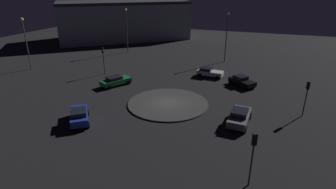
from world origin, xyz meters
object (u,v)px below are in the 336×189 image
Objects in this scene: streetlamp_south at (227,32)px; streetlamp_southeast at (126,24)px; traffic_light_northwest at (253,149)px; streetlamp_east at (25,34)px; traffic_light_west at (307,92)px; store_building at (123,20)px; car_black at (242,81)px; car_grey at (239,117)px; car_green at (116,81)px; car_blue at (79,115)px; traffic_light_southeast at (103,55)px; car_white at (209,72)px.

streetlamp_southeast is at bearing -1.52° from streetlamp_south.
streetlamp_east reaches higher than traffic_light_northwest.
traffic_light_west is 53.77m from store_building.
streetlamp_south is at bearing -30.15° from traffic_light_northwest.
car_black is 43.43m from store_building.
streetlamp_east reaches higher than car_black.
traffic_light_northwest is 60.47m from store_building.
car_grey is 9.76m from traffic_light_northwest.
streetlamp_southeast reaches higher than streetlamp_south.
streetlamp_east is 0.97× the size of streetlamp_south.
car_grey is 1.11× the size of car_black.
streetlamp_south reaches higher than car_green.
car_blue is 16.74m from car_grey.
car_green is 24.56m from traffic_light_west.
traffic_light_northwest is at bearing 101.95° from streetlamp_south.
streetlamp_east is (13.51, 1.87, 2.78)m from traffic_light_southeast.
streetlamp_southeast is (26.23, -24.90, 5.04)m from car_grey.
car_blue is 24.35m from traffic_light_west.
traffic_light_northwest is (-7.92, 23.74, 2.33)m from car_white.
car_blue is 31.95m from streetlamp_south.
streetlamp_southeast is (27.95, -34.25, 2.82)m from traffic_light_northwest.
traffic_light_northwest is 0.48× the size of streetlamp_southeast.
streetlamp_south reaches higher than car_blue.
car_grey reaches higher than car_white.
car_white is at bearing -46.65° from traffic_light_west.
traffic_light_southeast reaches higher than traffic_light_northwest.
car_blue is 16.76m from traffic_light_southeast.
car_green is 21.49m from streetlamp_southeast.
store_building is (12.33, -29.13, 1.68)m from traffic_light_southeast.
traffic_light_southeast is at bearing -18.64° from traffic_light_west.
streetlamp_east is at bearing 112.34° from car_green.
car_black is 0.96× the size of traffic_light_northwest.
car_green is 24.95m from traffic_light_northwest.
car_white is 0.94× the size of car_blue.
car_black is 0.46× the size of streetlamp_south.
car_grey is 24.53m from traffic_light_southeast.
car_black is at bearing 109.58° from streetlamp_south.
traffic_light_southeast is at bearing -172.13° from streetlamp_east.
car_black is at bearing -77.63° from car_blue.
car_grey is at bearing -61.69° from car_white.
car_blue is 1.06× the size of car_black.
traffic_light_southeast is 31.68m from store_building.
streetlamp_south is (-12.61, -18.63, 4.78)m from car_green.
car_green is 1.16× the size of traffic_light_west.
traffic_light_southeast is at bearing 73.62° from store_building.
car_blue is 24.67m from streetlamp_east.
streetlamp_south is at bearing 114.33° from store_building.
car_blue is 1.02× the size of traffic_light_northwest.
streetlamp_east is at bearing 48.50° from store_building.
traffic_light_southeast is (21.43, 2.12, 2.42)m from car_black.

